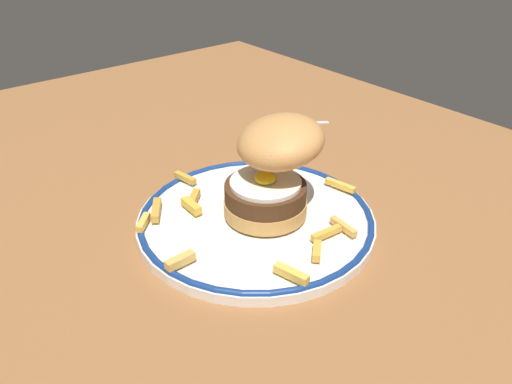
% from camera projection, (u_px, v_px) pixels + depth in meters
% --- Properties ---
extents(ground_plane, '(1.40, 1.00, 0.04)m').
position_uv_depth(ground_plane, '(265.00, 237.00, 0.62)').
color(ground_plane, brown).
extents(dinner_plate, '(0.28, 0.28, 0.02)m').
position_uv_depth(dinner_plate, '(256.00, 219.00, 0.61)').
color(dinner_plate, white).
rests_on(dinner_plate, ground_plane).
extents(burger, '(0.12, 0.13, 0.12)m').
position_uv_depth(burger, '(272.00, 165.00, 0.58)').
color(burger, '#C88F46').
rests_on(burger, dinner_plate).
extents(fries_pile, '(0.27, 0.27, 0.01)m').
position_uv_depth(fries_pile, '(235.00, 221.00, 0.58)').
color(fries_pile, gold).
rests_on(fries_pile, dinner_plate).
extents(spoon, '(0.09, 0.12, 0.01)m').
position_uv_depth(spoon, '(271.00, 122.00, 0.87)').
color(spoon, silver).
rests_on(spoon, ground_plane).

